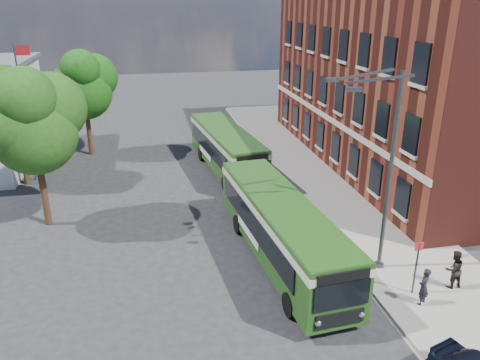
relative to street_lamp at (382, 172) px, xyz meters
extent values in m
plane|color=#262629|center=(-4.84, 2.00, -4.79)|extent=(120.00, 120.00, 0.00)
cube|color=gray|center=(2.16, 10.00, -4.72)|extent=(6.00, 48.00, 0.15)
cube|color=beige|center=(-0.89, 10.00, -4.79)|extent=(0.12, 48.00, 0.01)
cube|color=maroon|center=(9.16, 14.00, 1.21)|extent=(12.00, 26.00, 12.00)
cube|color=beige|center=(3.12, 14.00, -1.19)|extent=(0.12, 26.00, 0.35)
cylinder|color=#3C3F41|center=(-17.34, 15.00, -0.29)|extent=(0.10, 0.10, 9.00)
cube|color=#A6131A|center=(-16.89, 15.00, 3.81)|extent=(0.90, 0.02, 0.60)
cylinder|color=#3C3F41|center=(0.36, 0.00, -4.64)|extent=(0.44, 0.44, 0.30)
cylinder|color=#3C3F41|center=(0.36, 0.00, -0.29)|extent=(0.18, 0.18, 9.00)
cube|color=#3C3F41|center=(-0.87, -0.60, 4.01)|extent=(2.58, 0.46, 0.37)
cube|color=#3C3F41|center=(-0.87, 0.60, 4.01)|extent=(2.58, 0.46, 0.37)
cube|color=#3C3F41|center=(-2.11, -1.08, 3.76)|extent=(0.55, 0.22, 0.16)
cube|color=#3C3F41|center=(-2.11, 1.08, 3.76)|extent=(0.55, 0.22, 0.16)
cylinder|color=#3C3F41|center=(0.76, -2.20, -3.54)|extent=(0.08, 0.08, 2.50)
cube|color=red|center=(0.76, -2.20, -2.44)|extent=(0.35, 0.04, 0.35)
cube|color=#255119|center=(-3.84, 1.77, -3.02)|extent=(3.51, 12.00, 2.45)
cube|color=#255119|center=(-3.84, 1.77, -4.29)|extent=(3.55, 12.04, 0.14)
cube|color=black|center=(-5.14, 1.96, -2.89)|extent=(0.94, 10.00, 1.10)
cube|color=black|center=(-2.59, 2.18, -2.89)|extent=(0.94, 10.00, 1.10)
cube|color=beige|center=(-3.84, 1.77, -2.19)|extent=(3.57, 12.06, 0.32)
cube|color=#255119|center=(-3.84, 1.77, -1.83)|extent=(3.40, 11.89, 0.12)
cube|color=black|center=(-3.33, -4.15, -2.84)|extent=(2.15, 0.26, 1.05)
cube|color=black|center=(-3.32, -4.16, -2.09)|extent=(2.00, 0.25, 0.38)
cube|color=black|center=(-3.32, -4.16, -3.84)|extent=(1.90, 0.24, 0.55)
sphere|color=silver|center=(-4.17, -4.21, -3.84)|extent=(0.26, 0.26, 0.26)
sphere|color=silver|center=(-2.48, -4.06, -3.84)|extent=(0.26, 0.26, 0.26)
cube|color=black|center=(-4.35, 7.70, -2.79)|extent=(2.00, 0.25, 0.90)
cube|color=white|center=(-5.21, 2.66, -3.64)|extent=(0.32, 3.19, 0.45)
cylinder|color=black|center=(-4.65, -2.43, -4.29)|extent=(0.37, 1.02, 1.00)
cylinder|color=black|center=(-2.32, -2.22, -4.29)|extent=(0.37, 1.02, 1.00)
cylinder|color=black|center=(-5.27, 4.78, -4.29)|extent=(0.37, 1.02, 1.00)
cylinder|color=black|center=(-2.94, 4.98, -4.29)|extent=(0.37, 1.02, 1.00)
cube|color=#2A591A|center=(-4.24, 14.38, -3.02)|extent=(3.81, 11.20, 2.45)
cube|color=#2A591A|center=(-4.24, 14.38, -4.29)|extent=(3.85, 11.25, 0.14)
cube|color=black|center=(-5.54, 14.52, -2.89)|extent=(1.19, 9.12, 1.10)
cube|color=black|center=(-3.00, 14.83, -2.89)|extent=(1.19, 9.12, 1.10)
cube|color=beige|center=(-4.24, 14.38, -2.19)|extent=(3.88, 11.27, 0.32)
cube|color=#2A591A|center=(-4.24, 14.38, -1.83)|extent=(3.70, 11.09, 0.12)
cube|color=black|center=(-3.57, 8.90, -2.84)|extent=(2.14, 0.34, 1.05)
cube|color=black|center=(-3.57, 8.89, -2.09)|extent=(2.00, 0.32, 0.38)
cube|color=black|center=(-3.57, 8.89, -3.84)|extent=(1.90, 0.31, 0.55)
sphere|color=silver|center=(-4.41, 8.81, -3.84)|extent=(0.26, 0.26, 0.26)
sphere|color=silver|center=(-2.73, 9.01, -3.84)|extent=(0.26, 0.26, 0.26)
cube|color=black|center=(-4.90, 19.86, -2.79)|extent=(2.00, 0.32, 0.90)
cube|color=white|center=(-5.64, 15.22, -3.64)|extent=(0.43, 3.18, 0.45)
cylinder|color=black|center=(-4.95, 10.58, -4.29)|extent=(0.40, 1.03, 1.00)
cylinder|color=black|center=(-2.63, 10.86, -4.29)|extent=(0.40, 1.03, 1.00)
cylinder|color=black|center=(-5.72, 16.91, -4.29)|extent=(0.40, 1.03, 1.00)
cylinder|color=black|center=(-3.40, 17.19, -4.29)|extent=(0.40, 1.03, 1.00)
imported|color=black|center=(0.73, -2.94, -3.84)|extent=(0.70, 0.64, 1.60)
imported|color=black|center=(2.62, -2.11, -3.78)|extent=(0.85, 0.67, 1.71)
cylinder|color=#392214|center=(-15.31, 7.83, -2.94)|extent=(0.36, 0.36, 3.71)
sphere|color=#204B15|center=(-15.31, 7.83, 0.43)|extent=(4.38, 4.38, 4.38)
sphere|color=#204B15|center=(-14.47, 8.50, 1.53)|extent=(3.71, 3.71, 3.71)
sphere|color=#204B15|center=(-16.07, 7.24, 1.11)|extent=(3.37, 3.37, 3.37)
sphere|color=#204B15|center=(-15.31, 6.99, 2.37)|extent=(3.03, 3.03, 3.03)
cylinder|color=#392214|center=(-17.76, 14.43, -3.10)|extent=(0.36, 0.36, 3.38)
sphere|color=#15420C|center=(-17.76, 14.43, -0.03)|extent=(4.00, 4.00, 4.00)
sphere|color=#15420C|center=(-16.99, 15.04, 0.97)|extent=(3.38, 3.38, 3.38)
sphere|color=#15420C|center=(-18.45, 13.89, 0.59)|extent=(3.07, 3.07, 3.07)
sphere|color=#15420C|center=(-17.76, 13.66, 1.74)|extent=(2.77, 2.77, 2.77)
cylinder|color=#392214|center=(-14.12, 20.16, -3.04)|extent=(0.36, 0.36, 3.51)
sphere|color=#174910|center=(-14.12, 20.16, 0.15)|extent=(4.15, 4.15, 4.15)
sphere|color=#174910|center=(-13.33, 20.79, 1.19)|extent=(3.51, 3.51, 3.51)
sphere|color=#174910|center=(-14.84, 19.60, 0.79)|extent=(3.19, 3.19, 3.19)
sphere|color=#174910|center=(-14.12, 19.36, 1.99)|extent=(2.87, 2.87, 2.87)
camera|label=1|loc=(-9.55, -16.92, 6.88)|focal=35.00mm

